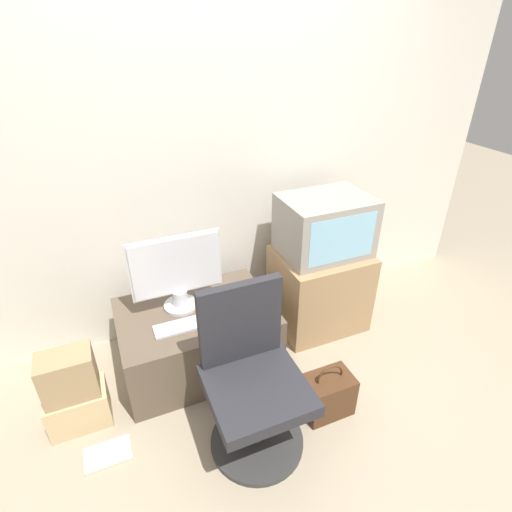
{
  "coord_description": "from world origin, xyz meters",
  "views": [
    {
      "loc": [
        -0.69,
        -1.09,
        1.95
      ],
      "look_at": [
        0.16,
        0.92,
        0.68
      ],
      "focal_mm": 28.0,
      "sensor_mm": 36.0,
      "label": 1
    }
  ],
  "objects_px": {
    "main_monitor": "(177,273)",
    "book": "(108,454)",
    "mouse": "(223,317)",
    "cardboard_box_lower": "(79,407)",
    "office_chair": "(252,383)",
    "keyboard": "(184,325)",
    "crt_tv": "(325,226)",
    "handbag": "(328,394)"
  },
  "relations": [
    {
      "from": "main_monitor",
      "to": "book",
      "type": "xyz_separation_m",
      "value": [
        -0.56,
        -0.55,
        -0.66
      ]
    },
    {
      "from": "mouse",
      "to": "cardboard_box_lower",
      "type": "xyz_separation_m",
      "value": [
        -0.87,
        -0.05,
        -0.33
      ]
    },
    {
      "from": "book",
      "to": "office_chair",
      "type": "bearing_deg",
      "value": -12.65
    },
    {
      "from": "mouse",
      "to": "office_chair",
      "type": "relative_size",
      "value": 0.07
    },
    {
      "from": "main_monitor",
      "to": "keyboard",
      "type": "xyz_separation_m",
      "value": [
        -0.03,
        -0.2,
        -0.24
      ]
    },
    {
      "from": "main_monitor",
      "to": "office_chair",
      "type": "xyz_separation_m",
      "value": [
        0.19,
        -0.71,
        -0.28
      ]
    },
    {
      "from": "keyboard",
      "to": "book",
      "type": "bearing_deg",
      "value": -146.68
    },
    {
      "from": "crt_tv",
      "to": "office_chair",
      "type": "distance_m",
      "value": 1.17
    },
    {
      "from": "office_chair",
      "to": "cardboard_box_lower",
      "type": "distance_m",
      "value": 1.01
    },
    {
      "from": "main_monitor",
      "to": "cardboard_box_lower",
      "type": "xyz_separation_m",
      "value": [
        -0.67,
        -0.27,
        -0.56
      ]
    },
    {
      "from": "office_chair",
      "to": "cardboard_box_lower",
      "type": "relative_size",
      "value": 2.8
    },
    {
      "from": "mouse",
      "to": "crt_tv",
      "type": "height_order",
      "value": "crt_tv"
    },
    {
      "from": "handbag",
      "to": "cardboard_box_lower",
      "type": "bearing_deg",
      "value": 160.34
    },
    {
      "from": "keyboard",
      "to": "cardboard_box_lower",
      "type": "relative_size",
      "value": 1.08
    },
    {
      "from": "cardboard_box_lower",
      "to": "book",
      "type": "height_order",
      "value": "cardboard_box_lower"
    },
    {
      "from": "main_monitor",
      "to": "mouse",
      "type": "xyz_separation_m",
      "value": [
        0.2,
        -0.22,
        -0.23
      ]
    },
    {
      "from": "cardboard_box_lower",
      "to": "main_monitor",
      "type": "bearing_deg",
      "value": 21.81
    },
    {
      "from": "main_monitor",
      "to": "cardboard_box_lower",
      "type": "bearing_deg",
      "value": -158.19
    },
    {
      "from": "handbag",
      "to": "book",
      "type": "bearing_deg",
      "value": 170.96
    },
    {
      "from": "mouse",
      "to": "crt_tv",
      "type": "relative_size",
      "value": 0.11
    },
    {
      "from": "mouse",
      "to": "handbag",
      "type": "height_order",
      "value": "mouse"
    },
    {
      "from": "crt_tv",
      "to": "office_chair",
      "type": "xyz_separation_m",
      "value": [
        -0.83,
        -0.73,
        -0.39
      ]
    },
    {
      "from": "main_monitor",
      "to": "handbag",
      "type": "bearing_deg",
      "value": -49.01
    },
    {
      "from": "book",
      "to": "crt_tv",
      "type": "bearing_deg",
      "value": 19.61
    },
    {
      "from": "keyboard",
      "to": "mouse",
      "type": "bearing_deg",
      "value": -5.55
    },
    {
      "from": "office_chair",
      "to": "crt_tv",
      "type": "bearing_deg",
      "value": 41.37
    },
    {
      "from": "crt_tv",
      "to": "cardboard_box_lower",
      "type": "xyz_separation_m",
      "value": [
        -1.68,
        -0.28,
        -0.67
      ]
    },
    {
      "from": "main_monitor",
      "to": "office_chair",
      "type": "relative_size",
      "value": 0.61
    },
    {
      "from": "crt_tv",
      "to": "book",
      "type": "bearing_deg",
      "value": -160.39
    },
    {
      "from": "keyboard",
      "to": "crt_tv",
      "type": "xyz_separation_m",
      "value": [
        1.04,
        0.21,
        0.35
      ]
    },
    {
      "from": "mouse",
      "to": "handbag",
      "type": "distance_m",
      "value": 0.75
    },
    {
      "from": "main_monitor",
      "to": "cardboard_box_lower",
      "type": "distance_m",
      "value": 0.92
    },
    {
      "from": "office_chair",
      "to": "book",
      "type": "height_order",
      "value": "office_chair"
    },
    {
      "from": "mouse",
      "to": "office_chair",
      "type": "bearing_deg",
      "value": -91.59
    },
    {
      "from": "book",
      "to": "cardboard_box_lower",
      "type": "bearing_deg",
      "value": 111.95
    },
    {
      "from": "keyboard",
      "to": "book",
      "type": "relative_size",
      "value": 1.47
    },
    {
      "from": "mouse",
      "to": "book",
      "type": "xyz_separation_m",
      "value": [
        -0.76,
        -0.33,
        -0.43
      ]
    },
    {
      "from": "main_monitor",
      "to": "mouse",
      "type": "height_order",
      "value": "main_monitor"
    },
    {
      "from": "mouse",
      "to": "crt_tv",
      "type": "distance_m",
      "value": 0.91
    },
    {
      "from": "main_monitor",
      "to": "handbag",
      "type": "xyz_separation_m",
      "value": [
        0.64,
        -0.74,
        -0.55
      ]
    },
    {
      "from": "crt_tv",
      "to": "book",
      "type": "distance_m",
      "value": 1.84
    },
    {
      "from": "crt_tv",
      "to": "book",
      "type": "relative_size",
      "value": 2.45
    }
  ]
}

